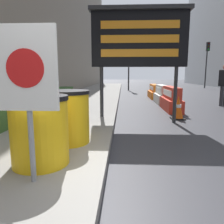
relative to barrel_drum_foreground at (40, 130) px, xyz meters
The scene contains 12 objects.
ground_plane 1.16m from the barrel_drum_foreground, 25.28° to the right, with size 120.00×120.00×0.00m, color #2D2D33.
hedge_strip 4.61m from the barrel_drum_foreground, 113.83° to the left, with size 0.90×7.90×0.61m.
barrel_drum_foreground is the anchor object (origin of this frame).
barrel_drum_middle 0.97m from the barrel_drum_foreground, 82.04° to the left, with size 0.78×0.78×0.93m.
warning_sign 0.87m from the barrel_drum_foreground, 79.21° to the right, with size 0.67×0.08×1.70m.
message_board 4.11m from the barrel_drum_foreground, 65.78° to the left, with size 2.71×0.36×3.12m.
jersey_barrier_red_striped 6.36m from the barrel_drum_foreground, 62.32° to the left, with size 0.53×1.89×0.90m.
jersey_barrier_white 8.29m from the barrel_drum_foreground, 69.13° to the left, with size 0.54×1.80×0.87m.
jersey_barrier_orange_near 10.56m from the barrel_drum_foreground, 73.75° to the left, with size 0.60×2.02×0.79m.
traffic_cone_near 4.83m from the barrel_drum_foreground, 54.53° to the left, with size 0.40×0.40×0.72m.
traffic_light_near_curb 16.37m from the barrel_drum_foreground, 84.42° to the left, with size 0.28×0.45×4.01m.
traffic_light_far_side 22.20m from the barrel_drum_foreground, 64.69° to the left, with size 0.28×0.45×4.50m.
Camera 1 is at (0.22, -2.35, 1.36)m, focal length 35.00 mm.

